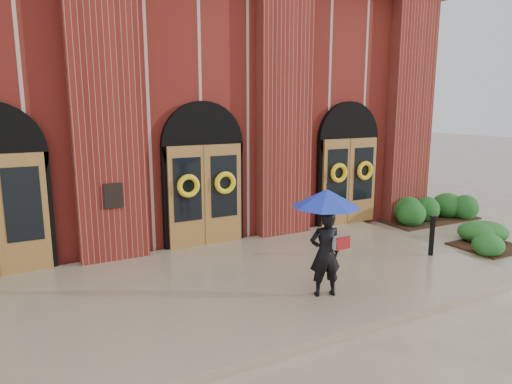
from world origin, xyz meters
TOP-DOWN VIEW (x-y plane):
  - ground at (0.00, 0.00)m, footprint 90.00×90.00m
  - landing at (0.00, 0.15)m, footprint 10.00×5.30m
  - church_building at (0.00, 8.78)m, footprint 16.20×12.53m
  - man_with_umbrella at (0.75, -1.22)m, footprint 1.54×1.54m
  - metal_post at (4.30, -0.55)m, footprint 0.16×0.16m
  - hedge_wall_right at (7.38, 2.20)m, footprint 2.93×1.17m
  - hedge_front_right at (6.49, -0.50)m, footprint 1.43×1.22m

SIDE VIEW (x-z plane):
  - ground at x=0.00m, z-range 0.00..0.00m
  - landing at x=0.00m, z-range 0.00..0.15m
  - hedge_front_right at x=6.49m, z-range 0.00..0.51m
  - hedge_wall_right at x=7.38m, z-range 0.00..0.75m
  - metal_post at x=4.30m, z-range 0.17..1.12m
  - man_with_umbrella at x=0.75m, z-range 0.55..2.54m
  - church_building at x=0.00m, z-range 0.00..7.00m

